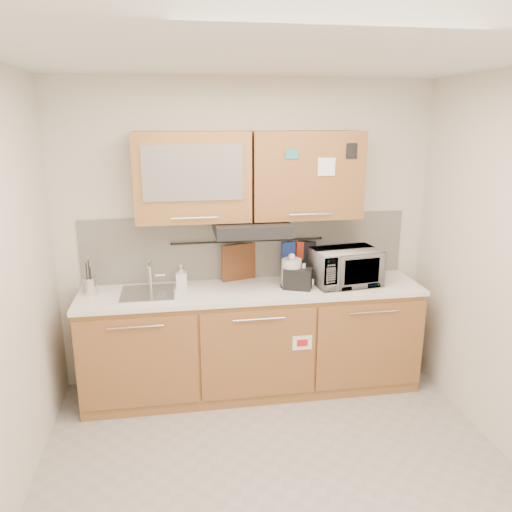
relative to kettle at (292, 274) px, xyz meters
name	(u,v)px	position (x,y,z in m)	size (l,w,h in m)	color
floor	(281,482)	(-0.32, -1.18, -1.04)	(3.20, 3.20, 0.00)	#9E9993
ceiling	(288,52)	(-0.32, -1.18, 1.56)	(3.20, 3.20, 0.00)	white
wall_back	(247,235)	(-0.32, 0.32, 0.26)	(3.20, 3.20, 0.00)	silver
base_cabinet	(253,345)	(-0.32, 0.01, -0.63)	(2.80, 0.64, 0.88)	#AF743E
countertop	(253,291)	(-0.32, 0.01, -0.14)	(2.82, 0.62, 0.04)	white
backsplash	(247,247)	(-0.32, 0.31, 0.16)	(2.80, 0.02, 0.56)	silver
upper_cabinets	(249,176)	(-0.33, 0.14, 0.80)	(1.82, 0.37, 0.70)	#AF743E
range_hood	(251,228)	(-0.32, 0.07, 0.38)	(0.60, 0.46, 0.10)	black
sink	(148,293)	(-1.17, 0.03, -0.11)	(0.42, 0.40, 0.26)	silver
utensil_rail	(248,241)	(-0.32, 0.27, 0.22)	(0.02, 0.02, 1.30)	black
utensil_crock	(90,285)	(-1.63, 0.08, -0.04)	(0.14, 0.14, 0.28)	silver
kettle	(292,274)	(0.00, 0.00, 0.00)	(0.22, 0.21, 0.29)	silver
toaster	(298,278)	(0.04, -0.05, -0.03)	(0.26, 0.21, 0.17)	black
microwave	(346,267)	(0.47, 0.00, 0.04)	(0.54, 0.37, 0.30)	#999999
soap_bottle	(181,277)	(-0.90, 0.11, -0.02)	(0.09, 0.09, 0.20)	#999999
cutting_board	(239,265)	(-0.41, 0.26, 0.02)	(0.30, 0.02, 0.38)	brown
oven_mitt	(288,253)	(0.03, 0.26, 0.10)	(0.12, 0.03, 0.20)	navy
dark_pouch	(307,255)	(0.20, 0.26, 0.09)	(0.15, 0.04, 0.24)	black
pot_holder	(304,250)	(0.17, 0.26, 0.13)	(0.13, 0.02, 0.16)	#BA3218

